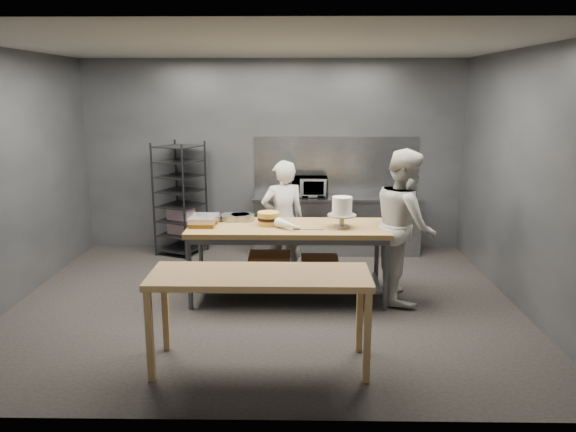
{
  "coord_description": "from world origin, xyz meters",
  "views": [
    {
      "loc": [
        0.38,
        -6.42,
        2.52
      ],
      "look_at": [
        0.27,
        0.11,
        1.05
      ],
      "focal_mm": 35.0,
      "sensor_mm": 36.0,
      "label": 1
    }
  ],
  "objects_px": {
    "chef_right": "(405,225)",
    "layer_cake": "(269,219)",
    "microwave": "(310,187)",
    "frosted_cake_stand": "(342,209)",
    "speed_rack": "(180,200)",
    "work_table": "(289,253)",
    "near_counter": "(260,282)",
    "chef_behind": "(283,220)"
  },
  "relations": [
    {
      "from": "near_counter",
      "to": "chef_behind",
      "type": "height_order",
      "value": "chef_behind"
    },
    {
      "from": "chef_right",
      "to": "work_table",
      "type": "bearing_deg",
      "value": 89.99
    },
    {
      "from": "work_table",
      "to": "chef_right",
      "type": "height_order",
      "value": "chef_right"
    },
    {
      "from": "frosted_cake_stand",
      "to": "layer_cake",
      "type": "relative_size",
      "value": 1.4
    },
    {
      "from": "near_counter",
      "to": "layer_cake",
      "type": "bearing_deg",
      "value": 90.28
    },
    {
      "from": "near_counter",
      "to": "layer_cake",
      "type": "relative_size",
      "value": 7.55
    },
    {
      "from": "speed_rack",
      "to": "chef_behind",
      "type": "bearing_deg",
      "value": -36.55
    },
    {
      "from": "work_table",
      "to": "layer_cake",
      "type": "height_order",
      "value": "layer_cake"
    },
    {
      "from": "speed_rack",
      "to": "frosted_cake_stand",
      "type": "relative_size",
      "value": 4.73
    },
    {
      "from": "layer_cake",
      "to": "work_table",
      "type": "bearing_deg",
      "value": -5.69
    },
    {
      "from": "work_table",
      "to": "microwave",
      "type": "relative_size",
      "value": 4.43
    },
    {
      "from": "layer_cake",
      "to": "frosted_cake_stand",
      "type": "bearing_deg",
      "value": -6.98
    },
    {
      "from": "near_counter",
      "to": "microwave",
      "type": "height_order",
      "value": "microwave"
    },
    {
      "from": "chef_behind",
      "to": "frosted_cake_stand",
      "type": "height_order",
      "value": "chef_behind"
    },
    {
      "from": "speed_rack",
      "to": "microwave",
      "type": "distance_m",
      "value": 2.02
    },
    {
      "from": "frosted_cake_stand",
      "to": "work_table",
      "type": "bearing_deg",
      "value": 172.51
    },
    {
      "from": "chef_behind",
      "to": "layer_cake",
      "type": "height_order",
      "value": "chef_behind"
    },
    {
      "from": "chef_right",
      "to": "speed_rack",
      "type": "bearing_deg",
      "value": 57.64
    },
    {
      "from": "speed_rack",
      "to": "microwave",
      "type": "xyz_separation_m",
      "value": [
        2.01,
        0.08,
        0.19
      ]
    },
    {
      "from": "frosted_cake_stand",
      "to": "speed_rack",
      "type": "bearing_deg",
      "value": 139.28
    },
    {
      "from": "near_counter",
      "to": "speed_rack",
      "type": "bearing_deg",
      "value": 111.84
    },
    {
      "from": "work_table",
      "to": "layer_cake",
      "type": "relative_size",
      "value": 9.06
    },
    {
      "from": "chef_right",
      "to": "chef_behind",
      "type": "bearing_deg",
      "value": 63.64
    },
    {
      "from": "chef_right",
      "to": "near_counter",
      "type": "bearing_deg",
      "value": 136.55
    },
    {
      "from": "chef_right",
      "to": "layer_cake",
      "type": "distance_m",
      "value": 1.65
    },
    {
      "from": "near_counter",
      "to": "frosted_cake_stand",
      "type": "distance_m",
      "value": 1.91
    },
    {
      "from": "chef_right",
      "to": "layer_cake",
      "type": "relative_size",
      "value": 6.98
    },
    {
      "from": "chef_behind",
      "to": "microwave",
      "type": "xyz_separation_m",
      "value": [
        0.38,
        1.29,
        0.24
      ]
    },
    {
      "from": "chef_behind",
      "to": "layer_cake",
      "type": "xyz_separation_m",
      "value": [
        -0.16,
        -0.71,
        0.19
      ]
    },
    {
      "from": "near_counter",
      "to": "frosted_cake_stand",
      "type": "height_order",
      "value": "frosted_cake_stand"
    },
    {
      "from": "speed_rack",
      "to": "frosted_cake_stand",
      "type": "height_order",
      "value": "speed_rack"
    },
    {
      "from": "speed_rack",
      "to": "layer_cake",
      "type": "distance_m",
      "value": 2.42
    },
    {
      "from": "speed_rack",
      "to": "frosted_cake_stand",
      "type": "bearing_deg",
      "value": -40.72
    },
    {
      "from": "microwave",
      "to": "frosted_cake_stand",
      "type": "bearing_deg",
      "value": -80.86
    },
    {
      "from": "work_table",
      "to": "speed_rack",
      "type": "distance_m",
      "value": 2.61
    },
    {
      "from": "speed_rack",
      "to": "chef_behind",
      "type": "height_order",
      "value": "speed_rack"
    },
    {
      "from": "speed_rack",
      "to": "chef_behind",
      "type": "relative_size",
      "value": 1.08
    },
    {
      "from": "near_counter",
      "to": "frosted_cake_stand",
      "type": "xyz_separation_m",
      "value": [
        0.87,
        1.67,
        0.34
      ]
    },
    {
      "from": "work_table",
      "to": "microwave",
      "type": "height_order",
      "value": "microwave"
    },
    {
      "from": "chef_behind",
      "to": "speed_rack",
      "type": "bearing_deg",
      "value": -53.12
    },
    {
      "from": "microwave",
      "to": "frosted_cake_stand",
      "type": "height_order",
      "value": "frosted_cake_stand"
    },
    {
      "from": "layer_cake",
      "to": "near_counter",
      "type": "bearing_deg",
      "value": -89.72
    }
  ]
}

